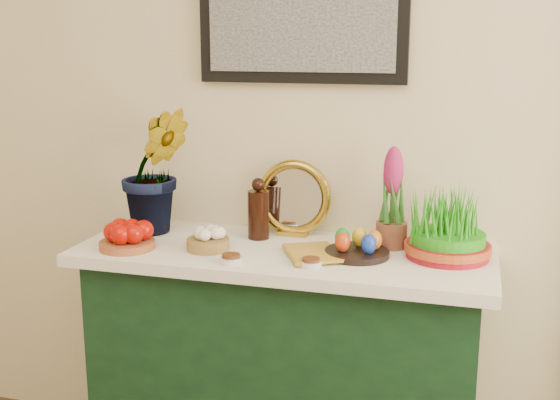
# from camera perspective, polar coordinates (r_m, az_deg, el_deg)

# --- Properties ---
(sideboard) EXTENTS (1.30, 0.45, 0.85)m
(sideboard) POSITION_cam_1_polar(r_m,az_deg,el_deg) (2.55, 0.31, -13.99)
(sideboard) COLOR #133519
(sideboard) RESTS_ON ground
(tablecloth) EXTENTS (1.40, 0.55, 0.04)m
(tablecloth) POSITION_cam_1_polar(r_m,az_deg,el_deg) (2.38, 0.33, -4.43)
(tablecloth) COLOR white
(tablecloth) RESTS_ON sideboard
(hyacinth_green) EXTENTS (0.40, 0.38, 0.61)m
(hyacinth_green) POSITION_cam_1_polar(r_m,az_deg,el_deg) (2.56, -10.10, 4.01)
(hyacinth_green) COLOR #2C6720
(hyacinth_green) RESTS_ON tablecloth
(apple_bowl) EXTENTS (0.24, 0.24, 0.09)m
(apple_bowl) POSITION_cam_1_polar(r_m,az_deg,el_deg) (2.42, -12.34, -2.97)
(apple_bowl) COLOR #994E2C
(apple_bowl) RESTS_ON tablecloth
(garlic_basket) EXTENTS (0.18, 0.18, 0.08)m
(garlic_basket) POSITION_cam_1_polar(r_m,az_deg,el_deg) (2.37, -5.88, -3.27)
(garlic_basket) COLOR olive
(garlic_basket) RESTS_ON tablecloth
(vinegar_cruet) EXTENTS (0.08, 0.08, 0.22)m
(vinegar_cruet) POSITION_cam_1_polar(r_m,az_deg,el_deg) (2.48, -1.77, -0.97)
(vinegar_cruet) COLOR black
(vinegar_cruet) RESTS_ON tablecloth
(mirror) EXTENTS (0.27, 0.07, 0.27)m
(mirror) POSITION_cam_1_polar(r_m,az_deg,el_deg) (2.52, 1.13, 0.10)
(mirror) COLOR #B5912E
(mirror) RESTS_ON tablecloth
(book) EXTENTS (0.22, 0.25, 0.03)m
(book) POSITION_cam_1_polar(r_m,az_deg,el_deg) (2.27, 0.69, -4.43)
(book) COLOR #B88E2B
(book) RESTS_ON tablecloth
(spice_dish_left) EXTENTS (0.07, 0.07, 0.03)m
(spice_dish_left) POSITION_cam_1_polar(r_m,az_deg,el_deg) (2.23, -4.00, -4.80)
(spice_dish_left) COLOR silver
(spice_dish_left) RESTS_ON tablecloth
(spice_dish_right) EXTENTS (0.07, 0.07, 0.03)m
(spice_dish_right) POSITION_cam_1_polar(r_m,az_deg,el_deg) (2.19, 2.52, -5.11)
(spice_dish_right) COLOR silver
(spice_dish_right) RESTS_ON tablecloth
(egg_plate) EXTENTS (0.25, 0.25, 0.09)m
(egg_plate) POSITION_cam_1_polar(r_m,az_deg,el_deg) (2.30, 6.30, -3.82)
(egg_plate) COLOR black
(egg_plate) RESTS_ON tablecloth
(hyacinth_pink) EXTENTS (0.11, 0.11, 0.35)m
(hyacinth_pink) POSITION_cam_1_polar(r_m,az_deg,el_deg) (2.39, 9.12, -0.21)
(hyacinth_pink) COLOR brown
(hyacinth_pink) RESTS_ON tablecloth
(wheatgrass_sabzeh) EXTENTS (0.28, 0.28, 0.23)m
(wheatgrass_sabzeh) POSITION_cam_1_polar(r_m,az_deg,el_deg) (2.32, 13.53, -2.23)
(wheatgrass_sabzeh) COLOR maroon
(wheatgrass_sabzeh) RESTS_ON tablecloth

